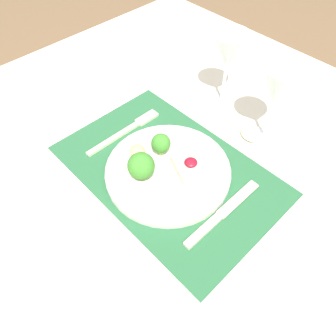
# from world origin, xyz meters

# --- Properties ---
(ground_plane) EXTENTS (8.00, 8.00, 0.00)m
(ground_plane) POSITION_xyz_m (0.00, 0.00, 0.00)
(ground_plane) COLOR brown
(dining_table) EXTENTS (1.25, 1.24, 0.78)m
(dining_table) POSITION_xyz_m (0.00, 0.00, 0.69)
(dining_table) COLOR beige
(dining_table) RESTS_ON ground_plane
(placemat) EXTENTS (0.48, 0.31, 0.00)m
(placemat) POSITION_xyz_m (0.00, 0.00, 0.78)
(placemat) COLOR #235633
(placemat) RESTS_ON dining_table
(dinner_plate) EXTENTS (0.27, 0.27, 0.08)m
(dinner_plate) POSITION_xyz_m (0.01, -0.01, 0.80)
(dinner_plate) COLOR silver
(dinner_plate) RESTS_ON placemat
(fork) EXTENTS (0.02, 0.21, 0.01)m
(fork) POSITION_xyz_m (-0.15, 0.02, 0.78)
(fork) COLOR beige
(fork) RESTS_ON placemat
(knife) EXTENTS (0.02, 0.21, 0.01)m
(knife) POSITION_xyz_m (0.15, -0.01, 0.78)
(knife) COLOR beige
(knife) RESTS_ON placemat
(spoon) EXTENTS (0.19, 0.05, 0.02)m
(spoon) POSITION_xyz_m (0.04, 0.21, 0.78)
(spoon) COLOR beige
(spoon) RESTS_ON dining_table
(wine_glass_near) EXTENTS (0.09, 0.09, 0.19)m
(wine_glass_near) POSITION_xyz_m (0.08, 0.23, 0.91)
(wine_glass_near) COLOR white
(wine_glass_near) RESTS_ON dining_table
(wine_glass_far) EXTENTS (0.09, 0.09, 0.19)m
(wine_glass_far) POSITION_xyz_m (-0.07, 0.26, 0.91)
(wine_glass_far) COLOR white
(wine_glass_far) RESTS_ON dining_table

